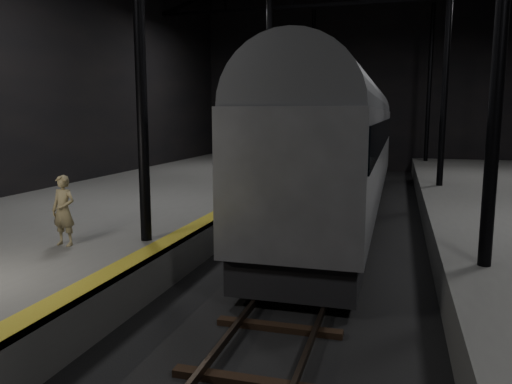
% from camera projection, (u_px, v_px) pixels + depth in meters
% --- Properties ---
extents(ground, '(44.00, 44.00, 0.00)m').
position_uv_depth(ground, '(324.00, 249.00, 15.10)').
color(ground, black).
rests_on(ground, ground).
extents(platform_left, '(9.00, 43.80, 1.00)m').
position_uv_depth(platform_left, '(106.00, 219.00, 17.05)').
color(platform_left, '#565653').
rests_on(platform_left, ground).
extents(tactile_strip, '(0.50, 43.80, 0.01)m').
position_uv_depth(tactile_strip, '(223.00, 211.00, 15.82)').
color(tactile_strip, olive).
rests_on(tactile_strip, platform_left).
extents(track, '(2.40, 43.00, 0.24)m').
position_uv_depth(track, '(324.00, 247.00, 15.09)').
color(track, '#3F3328').
rests_on(track, ground).
extents(train, '(3.09, 20.66, 5.52)m').
position_uv_depth(train, '(344.00, 139.00, 19.26)').
color(train, gray).
rests_on(train, ground).
extents(woman, '(0.62, 0.43, 1.65)m').
position_uv_depth(woman, '(64.00, 211.00, 11.56)').
color(woman, '#908258').
rests_on(woman, platform_left).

